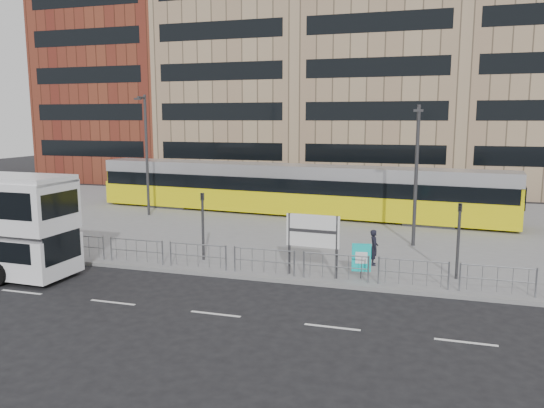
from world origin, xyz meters
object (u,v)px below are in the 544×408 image
(pedestrian, at_px, (374,247))
(traffic_light_west, at_px, (203,217))
(station_sign, at_px, (313,234))
(lamp_post_west, at_px, (146,150))
(tram, at_px, (291,189))
(lamp_post_east, at_px, (416,169))
(ad_panel, at_px, (361,258))
(traffic_light_east, at_px, (459,231))

(pedestrian, relative_size, traffic_light_west, 0.51)
(pedestrian, distance_m, traffic_light_west, 7.79)
(station_sign, bearing_deg, lamp_post_west, 145.45)
(tram, distance_m, lamp_post_east, 11.09)
(traffic_light_west, distance_m, lamp_post_west, 12.74)
(lamp_post_west, xyz_separation_m, lamp_post_east, (17.35, -3.85, -0.44))
(tram, relative_size, ad_panel, 19.78)
(station_sign, height_order, traffic_light_east, traffic_light_east)
(pedestrian, bearing_deg, tram, 21.10)
(station_sign, xyz_separation_m, traffic_light_west, (-5.34, 1.05, 0.20))
(tram, bearing_deg, traffic_light_east, -45.42)
(tram, xyz_separation_m, pedestrian, (6.77, -11.22, -0.89))
(ad_panel, relative_size, lamp_post_west, 0.18)
(tram, distance_m, pedestrian, 13.13)
(station_sign, distance_m, pedestrian, 3.44)
(traffic_light_west, relative_size, lamp_post_west, 0.39)
(tram, height_order, station_sign, tram)
(lamp_post_west, height_order, lamp_post_east, lamp_post_west)
(ad_panel, xyz_separation_m, lamp_post_west, (-15.53, 10.27, 3.50))
(lamp_post_east, bearing_deg, traffic_light_west, -148.50)
(tram, height_order, traffic_light_west, tram)
(traffic_light_east, height_order, lamp_post_west, lamp_post_west)
(pedestrian, bearing_deg, traffic_light_west, 90.22)
(ad_panel, height_order, traffic_light_west, traffic_light_west)
(tram, bearing_deg, lamp_post_east, -34.99)
(traffic_light_east, relative_size, lamp_post_west, 0.39)
(station_sign, bearing_deg, traffic_light_west, 172.02)
(tram, bearing_deg, ad_panel, -59.11)
(lamp_post_west, bearing_deg, ad_panel, -33.47)
(lamp_post_east, bearing_deg, tram, 139.96)
(ad_panel, xyz_separation_m, lamp_post_east, (1.82, 6.42, 3.06))
(lamp_post_east, bearing_deg, traffic_light_east, -70.73)
(station_sign, height_order, lamp_post_west, lamp_post_west)
(lamp_post_west, bearing_deg, lamp_post_east, -12.50)
(traffic_light_east, bearing_deg, ad_panel, -159.88)
(pedestrian, distance_m, traffic_light_east, 3.80)
(ad_panel, height_order, lamp_post_west, lamp_post_west)
(traffic_light_west, relative_size, traffic_light_east, 1.00)
(tram, height_order, ad_panel, tram)
(ad_panel, xyz_separation_m, traffic_light_east, (3.70, 1.06, 1.13))
(pedestrian, bearing_deg, lamp_post_east, -30.17)
(ad_panel, xyz_separation_m, traffic_light_west, (-7.30, 0.83, 1.13))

